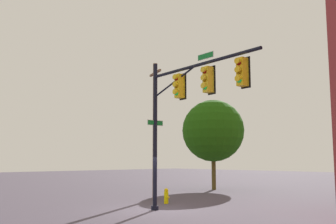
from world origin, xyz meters
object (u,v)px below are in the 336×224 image
at_px(tree_near, 213,131).
at_px(utility_pole, 155,128).
at_px(signal_pole_assembly, 189,98).
at_px(fire_hydrant, 166,196).

bearing_deg(tree_near, utility_pole, -74.37).
relative_size(signal_pole_assembly, utility_pole, 0.85).
bearing_deg(fire_hydrant, signal_pole_assembly, -30.64).
bearing_deg(utility_pole, signal_pole_assembly, -29.22).
distance_m(utility_pole, fire_hydrant, 4.64).
xyz_separation_m(signal_pole_assembly, utility_pole, (-6.25, 3.50, -0.77)).
bearing_deg(utility_pole, tree_near, 105.63).
height_order(signal_pole_assembly, tree_near, tree_near).
height_order(fire_hydrant, tree_near, tree_near).
bearing_deg(tree_near, signal_pole_assembly, -54.02).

